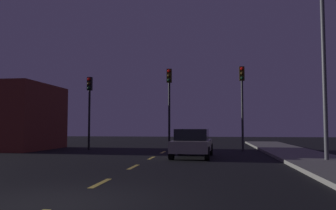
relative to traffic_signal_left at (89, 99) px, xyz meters
name	(u,v)px	position (x,y,z in m)	size (l,w,h in m)	color
ground_plane	(137,165)	(5.24, -8.47, -3.44)	(80.00, 80.00, 0.00)	black
sidewalk_curb_right	(334,166)	(12.74, -8.47, -3.36)	(3.00, 40.00, 0.15)	gray
lane_stripe_second	(101,183)	(5.24, -12.87, -3.43)	(0.16, 1.60, 0.01)	#EACC4C
lane_stripe_third	(133,167)	(5.24, -9.07, -3.43)	(0.16, 1.60, 0.01)	#EACC4C
lane_stripe_fourth	(151,158)	(5.24, -5.27, -3.43)	(0.16, 1.60, 0.01)	#EACC4C
lane_stripe_fifth	(163,152)	(5.24, -1.47, -3.43)	(0.16, 1.60, 0.01)	#EACC4C
lane_stripe_sixth	(171,148)	(5.24, 2.33, -3.43)	(0.16, 1.60, 0.01)	#EACC4C
lane_stripe_seventh	(177,145)	(5.24, 6.13, -3.43)	(0.16, 1.60, 0.01)	#EACC4C
traffic_signal_left	(89,99)	(0.00, 0.00, 0.00)	(0.32, 0.38, 4.90)	black
traffic_signal_center	(169,94)	(5.43, 0.00, 0.28)	(0.32, 0.38, 5.34)	black
traffic_signal_right	(242,92)	(10.11, 0.00, 0.30)	(0.32, 0.38, 5.38)	#2D2D30
car_stopped_ahead	(192,143)	(7.23, -4.73, -2.71)	(2.03, 4.10, 1.43)	gray
street_lamp_right	(318,56)	(12.82, -6.67, 1.16)	(1.63, 0.36, 7.75)	#4C4C51
storefront_left	(17,117)	(-5.04, -0.24, -1.22)	(4.56, 6.00, 4.43)	maroon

